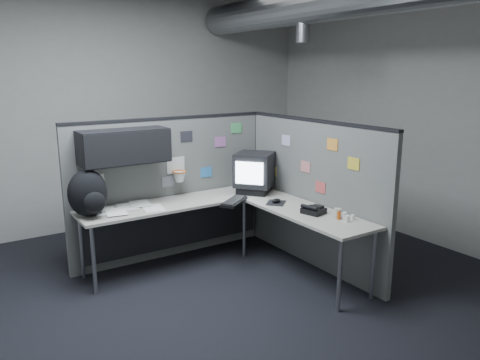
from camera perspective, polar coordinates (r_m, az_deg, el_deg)
room at (r=4.54m, az=5.94°, el=12.66°), size 5.62×5.62×3.22m
partition_back at (r=5.30m, az=-9.69°, el=0.62°), size 2.44×0.42×1.63m
partition_right at (r=5.22m, az=8.78°, el=-1.54°), size 0.07×2.23×1.63m
desk at (r=5.11m, az=-3.00°, el=-4.11°), size 2.31×2.11×0.73m
monitor at (r=5.49m, az=1.77°, el=0.98°), size 0.58×0.58×0.47m
keyboard at (r=5.09m, az=-0.74°, el=-2.61°), size 0.44×0.38×0.04m
mouse at (r=5.09m, az=4.41°, el=-2.64°), size 0.30×0.29×0.05m
phone at (r=4.77m, az=8.93°, el=-3.64°), size 0.23×0.24×0.10m
bottles at (r=4.62m, az=12.63°, el=-4.37°), size 0.15×0.16×0.08m
cup at (r=4.65m, az=11.79°, el=-4.02°), size 0.09×0.09×0.10m
papers at (r=5.02m, az=-14.08°, el=-3.35°), size 0.79×0.58×0.02m
backpack at (r=4.80m, az=-18.02°, el=-1.62°), size 0.44×0.42×0.47m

